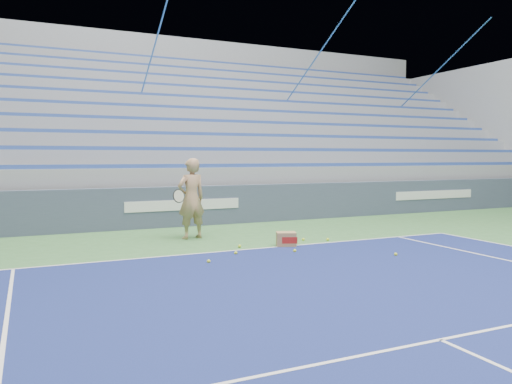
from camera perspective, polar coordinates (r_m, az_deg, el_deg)
sponsor_barrier at (r=13.88m, az=-8.40°, el=-1.63°), size 30.00×0.32×1.10m
bleachers at (r=19.38m, az=-13.20°, el=5.24°), size 31.00×9.15×7.30m
tennis_player at (r=11.70m, az=-7.41°, el=-0.75°), size 0.98×0.90×1.88m
ball_box at (r=10.70m, az=3.47°, el=-5.41°), size 0.49×0.44×0.31m
tennis_ball_0 at (r=11.44m, az=5.42°, el=-5.41°), size 0.07×0.07×0.07m
tennis_ball_1 at (r=10.03m, az=15.68°, el=-6.89°), size 0.07×0.07×0.07m
tennis_ball_2 at (r=10.55m, az=-1.90°, el=-6.20°), size 0.07×0.07×0.07m
tennis_ball_3 at (r=11.51m, az=8.20°, el=-5.38°), size 0.07×0.07×0.07m
tennis_ball_4 at (r=9.07m, az=-5.43°, el=-7.90°), size 0.07×0.07×0.07m
tennis_ball_5 at (r=10.05m, az=4.45°, el=-6.72°), size 0.07×0.07×0.07m
tennis_ball_6 at (r=9.81m, az=-2.33°, el=-6.98°), size 0.07×0.07×0.07m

